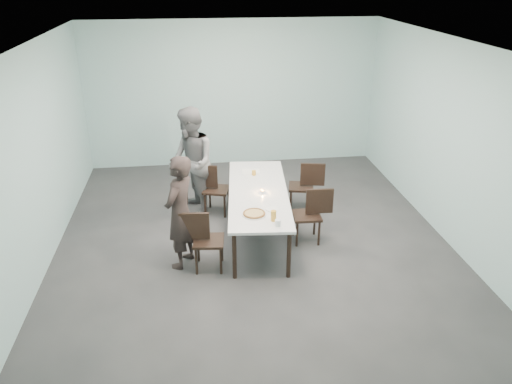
{
  "coord_description": "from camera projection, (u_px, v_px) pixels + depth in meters",
  "views": [
    {
      "loc": [
        -0.82,
        -6.72,
        3.94
      ],
      "look_at": [
        0.0,
        -0.33,
        1.0
      ],
      "focal_mm": 35.0,
      "sensor_mm": 36.0,
      "label": 1
    }
  ],
  "objects": [
    {
      "name": "menu",
      "position": [
        251.0,
        171.0,
        8.45
      ],
      "size": [
        0.32,
        0.25,
        0.01
      ],
      "primitive_type": "cube",
      "rotation": [
        0.0,
        0.0,
        -0.09
      ],
      "color": "silver",
      "rests_on": "table"
    },
    {
      "name": "diner_far",
      "position": [
        191.0,
        163.0,
        8.34
      ],
      "size": [
        0.92,
        1.06,
        1.86
      ],
      "primitive_type": "imported",
      "rotation": [
        0.0,
        0.0,
        -1.3
      ],
      "color": "slate",
      "rests_on": "ground"
    },
    {
      "name": "tealight",
      "position": [
        262.0,
        192.0,
        7.65
      ],
      "size": [
        0.06,
        0.06,
        0.05
      ],
      "color": "silver",
      "rests_on": "table"
    },
    {
      "name": "chair_far_left",
      "position": [
        212.0,
        186.0,
        8.53
      ],
      "size": [
        0.65,
        0.52,
        0.87
      ],
      "rotation": [
        0.0,
        0.0,
        -0.28
      ],
      "color": "black",
      "rests_on": "ground"
    },
    {
      "name": "chair_near_left",
      "position": [
        203.0,
        237.0,
        6.92
      ],
      "size": [
        0.63,
        0.46,
        0.87
      ],
      "rotation": [
        0.0,
        0.0,
        -0.11
      ],
      "color": "black",
      "rests_on": "ground"
    },
    {
      "name": "amber_tumbler",
      "position": [
        254.0,
        173.0,
        8.29
      ],
      "size": [
        0.07,
        0.07,
        0.08
      ],
      "primitive_type": "cylinder",
      "color": "gold",
      "rests_on": "table"
    },
    {
      "name": "diner_near",
      "position": [
        180.0,
        212.0,
        6.88
      ],
      "size": [
        0.63,
        0.72,
        1.65
      ],
      "primitive_type": "imported",
      "rotation": [
        0.0,
        0.0,
        -2.06
      ],
      "color": "black",
      "rests_on": "ground"
    },
    {
      "name": "beer_glass",
      "position": [
        274.0,
        216.0,
        6.79
      ],
      "size": [
        0.08,
        0.08,
        0.15
      ],
      "primitive_type": "cylinder",
      "color": "gold",
      "rests_on": "table"
    },
    {
      "name": "table",
      "position": [
        258.0,
        195.0,
        7.73
      ],
      "size": [
        1.13,
        2.67,
        0.75
      ],
      "rotation": [
        0.0,
        0.0,
        -0.09
      ],
      "color": "white",
      "rests_on": "ground"
    },
    {
      "name": "room_shell",
      "position": [
        253.0,
        116.0,
        6.95
      ],
      "size": [
        6.02,
        7.02,
        3.01
      ],
      "color": "#A9D3D4",
      "rests_on": "ground"
    },
    {
      "name": "ground",
      "position": [
        253.0,
        242.0,
        7.79
      ],
      "size": [
        7.0,
        7.0,
        0.0
      ],
      "primitive_type": "plane",
      "color": "#333335",
      "rests_on": "ground"
    },
    {
      "name": "water_tumbler",
      "position": [
        278.0,
        223.0,
        6.67
      ],
      "size": [
        0.08,
        0.08,
        0.09
      ],
      "primitive_type": "cylinder",
      "color": "silver",
      "rests_on": "table"
    },
    {
      "name": "chair_near_right",
      "position": [
        312.0,
        211.0,
        7.64
      ],
      "size": [
        0.62,
        0.43,
        0.87
      ],
      "rotation": [
        0.0,
        0.0,
        3.11
      ],
      "color": "black",
      "rests_on": "ground"
    },
    {
      "name": "side_plate",
      "position": [
        272.0,
        209.0,
        7.13
      ],
      "size": [
        0.18,
        0.18,
        0.01
      ],
      "primitive_type": "cylinder",
      "color": "white",
      "rests_on": "table"
    },
    {
      "name": "pizza",
      "position": [
        254.0,
        214.0,
        6.98
      ],
      "size": [
        0.34,
        0.34,
        0.04
      ],
      "color": "white",
      "rests_on": "table"
    },
    {
      "name": "chair_far_right",
      "position": [
        306.0,
        183.0,
        8.62
      ],
      "size": [
        0.64,
        0.5,
        0.87
      ],
      "rotation": [
        0.0,
        0.0,
        2.93
      ],
      "color": "black",
      "rests_on": "ground"
    }
  ]
}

